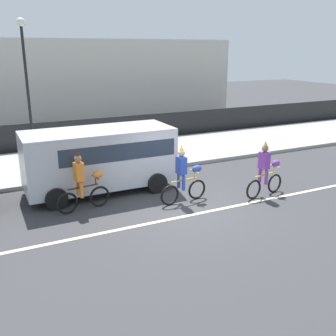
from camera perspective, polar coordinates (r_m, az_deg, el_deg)
The scene contains 10 objects.
ground_plane at distance 12.30m, azimuth 2.55°, elevation -5.92°, with size 80.00×80.00×0.00m, color #38383A.
road_centre_line at distance 11.89m, azimuth 3.70°, elevation -6.74°, with size 36.00×0.14×0.01m, color beige.
sidewalk_curb at distance 17.94m, azimuth -7.38°, elevation 1.63°, with size 60.00×5.00×0.15m, color #9E9B93.
fence_line at distance 20.50m, azimuth -10.09°, elevation 5.23°, with size 40.00×0.08×1.40m, color black.
building_backdrop at distance 28.11m, azimuth -21.51°, elevation 11.53°, with size 28.00×8.00×5.34m, color beige.
parade_cyclist_orange at distance 12.18m, azimuth -12.21°, elevation -2.29°, with size 1.71×0.51×1.92m.
parade_cyclist_cobalt at distance 12.53m, azimuth 2.36°, elevation -1.36°, with size 1.72×0.50×1.92m.
parade_cyclist_purple at distance 13.47m, azimuth 13.99°, elevation -0.56°, with size 1.71×0.53×1.92m.
parked_van_silver at distance 13.60m, azimuth -9.65°, elevation 1.81°, with size 5.00×2.22×2.18m.
street_lamp_post at distance 18.47m, azimuth -20.00°, elevation 13.53°, with size 0.36×0.36×5.86m.
Camera 1 is at (-5.45, -9.93, 4.78)m, focal length 42.00 mm.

